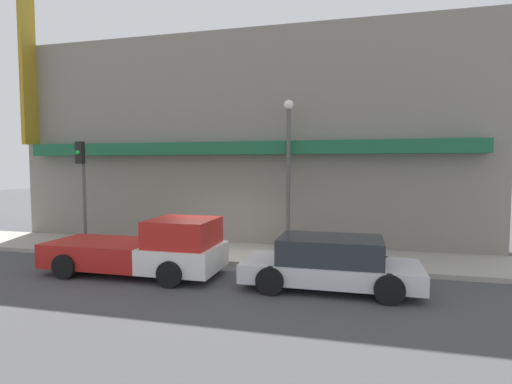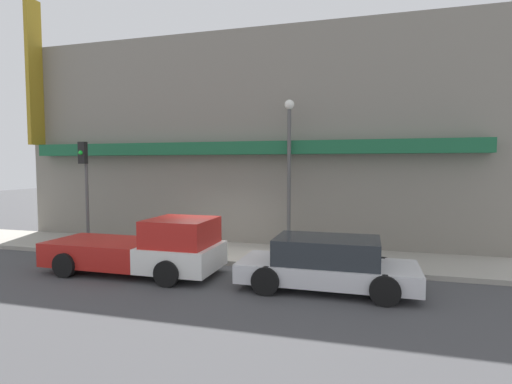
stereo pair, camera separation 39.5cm
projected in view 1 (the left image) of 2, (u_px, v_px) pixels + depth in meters
ground_plane at (208, 265)px, 13.22m from camera, size 80.00×80.00×0.00m
sidewalk at (223, 252)px, 14.70m from camera, size 36.00×3.07×0.16m
building at (244, 141)px, 17.33m from camera, size 19.80×3.80×10.63m
pickup_truck at (146, 249)px, 11.98m from camera, size 5.37×2.22×1.73m
parked_car at (330, 263)px, 10.66m from camera, size 4.66×2.12×1.38m
fire_hydrant at (219, 246)px, 13.91m from camera, size 0.21×0.21×0.67m
street_lamp at (288, 157)px, 14.58m from camera, size 0.36×0.36×5.50m
traffic_light at (82, 176)px, 14.57m from camera, size 0.28×0.42×3.99m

